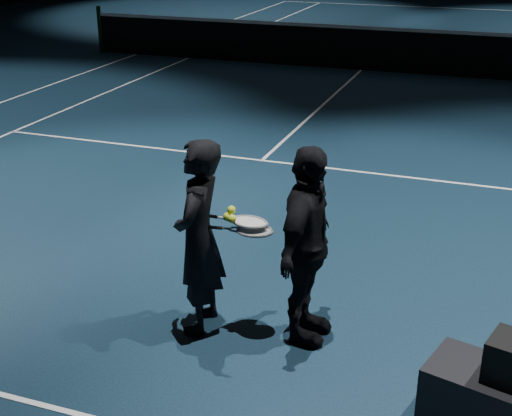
% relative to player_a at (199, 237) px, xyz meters
% --- Properties ---
extents(floor, '(36.00, 36.00, 0.00)m').
position_rel_player_a_xyz_m(floor, '(-0.94, 10.56, -0.80)').
color(floor, black).
rests_on(floor, ground).
extents(court_lines, '(10.98, 23.78, 0.01)m').
position_rel_player_a_xyz_m(court_lines, '(-0.94, 10.56, -0.80)').
color(court_lines, white).
rests_on(court_lines, floor).
extents(net_post_left, '(0.10, 0.10, 1.10)m').
position_rel_player_a_xyz_m(net_post_left, '(-7.34, 10.56, -0.25)').
color(net_post_left, black).
rests_on(net_post_left, floor).
extents(net_mesh, '(12.80, 0.02, 0.86)m').
position_rel_player_a_xyz_m(net_mesh, '(-0.94, 10.56, -0.35)').
color(net_mesh, black).
rests_on(net_mesh, floor).
extents(net_tape, '(12.80, 0.03, 0.07)m').
position_rel_player_a_xyz_m(net_tape, '(-0.94, 10.56, 0.12)').
color(net_tape, white).
rests_on(net_tape, net_mesh).
extents(player_a, '(0.44, 0.62, 1.60)m').
position_rel_player_a_xyz_m(player_a, '(0.00, 0.00, 0.00)').
color(player_a, black).
rests_on(player_a, floor).
extents(player_b, '(0.42, 0.95, 1.60)m').
position_rel_player_a_xyz_m(player_b, '(0.84, 0.12, 0.00)').
color(player_b, black).
rests_on(player_b, floor).
extents(racket_lower, '(0.70, 0.32, 0.03)m').
position_rel_player_a_xyz_m(racket_lower, '(0.45, 0.07, 0.10)').
color(racket_lower, black).
rests_on(racket_lower, player_a).
extents(racket_upper, '(0.71, 0.36, 0.10)m').
position_rel_player_a_xyz_m(racket_upper, '(0.39, 0.10, 0.15)').
color(racket_upper, black).
rests_on(racket_upper, player_b).
extents(tennis_balls, '(0.12, 0.10, 0.12)m').
position_rel_player_a_xyz_m(tennis_balls, '(0.25, 0.04, 0.21)').
color(tennis_balls, '#CFD62D').
rests_on(tennis_balls, racket_upper).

